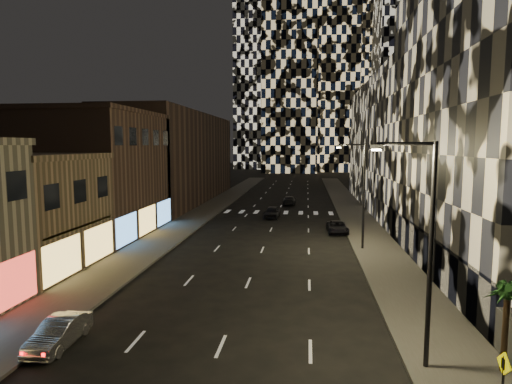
% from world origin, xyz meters
% --- Properties ---
extents(sidewalk_left, '(4.00, 120.00, 0.15)m').
position_xyz_m(sidewalk_left, '(-10.00, 50.00, 0.07)').
color(sidewalk_left, '#47443F').
rests_on(sidewalk_left, ground).
extents(sidewalk_right, '(4.00, 120.00, 0.15)m').
position_xyz_m(sidewalk_right, '(10.00, 50.00, 0.07)').
color(sidewalk_right, '#47443F').
rests_on(sidewalk_right, ground).
extents(curb_left, '(0.20, 120.00, 0.15)m').
position_xyz_m(curb_left, '(-7.90, 50.00, 0.07)').
color(curb_left, '#4C4C47').
rests_on(curb_left, ground).
extents(curb_right, '(0.20, 120.00, 0.15)m').
position_xyz_m(curb_right, '(7.90, 50.00, 0.07)').
color(curb_right, '#4C4C47').
rests_on(curb_right, ground).
extents(retail_tan, '(10.00, 10.00, 8.00)m').
position_xyz_m(retail_tan, '(-17.00, 21.00, 4.00)').
color(retail_tan, '#897152').
rests_on(retail_tan, ground).
extents(retail_brown, '(10.00, 15.00, 12.00)m').
position_xyz_m(retail_brown, '(-17.00, 33.50, 6.00)').
color(retail_brown, '#4F382D').
rests_on(retail_brown, ground).
extents(retail_filler_left, '(10.00, 40.00, 14.00)m').
position_xyz_m(retail_filler_left, '(-17.00, 60.00, 7.00)').
color(retail_filler_left, '#4F382D').
rests_on(retail_filler_left, ground).
extents(midrise_base, '(0.60, 25.00, 3.00)m').
position_xyz_m(midrise_base, '(12.30, 24.50, 1.50)').
color(midrise_base, '#383838').
rests_on(midrise_base, ground).
extents(midrise_filler_right, '(16.00, 40.00, 18.00)m').
position_xyz_m(midrise_filler_right, '(20.00, 57.00, 9.00)').
color(midrise_filler_right, '#232326').
rests_on(midrise_filler_right, ground).
extents(tower_right_mid, '(20.00, 20.00, 100.00)m').
position_xyz_m(tower_right_mid, '(35.00, 135.00, 50.00)').
color(tower_right_mid, black).
rests_on(tower_right_mid, ground).
extents(tower_left_back, '(24.00, 24.00, 120.00)m').
position_xyz_m(tower_left_back, '(-12.00, 165.00, 60.00)').
color(tower_left_back, black).
rests_on(tower_left_back, ground).
extents(tower_center_low, '(18.00, 18.00, 95.00)m').
position_xyz_m(tower_center_low, '(-2.00, 140.00, 47.50)').
color(tower_center_low, black).
rests_on(tower_center_low, ground).
extents(streetlight_near, '(2.55, 0.25, 9.00)m').
position_xyz_m(streetlight_near, '(8.35, 10.00, 5.35)').
color(streetlight_near, black).
rests_on(streetlight_near, sidewalk_right).
extents(streetlight_far, '(2.55, 0.25, 9.00)m').
position_xyz_m(streetlight_far, '(8.35, 30.00, 5.35)').
color(streetlight_far, black).
rests_on(streetlight_far, sidewalk_right).
extents(car_silver_parked, '(1.39, 3.84, 1.26)m').
position_xyz_m(car_silver_parked, '(-7.20, 10.13, 0.63)').
color(car_silver_parked, '#98989D').
rests_on(car_silver_parked, ground).
extents(car_dark_midlane, '(1.92, 4.33, 1.45)m').
position_xyz_m(car_dark_midlane, '(-0.50, 45.46, 0.72)').
color(car_dark_midlane, black).
rests_on(car_dark_midlane, ground).
extents(car_dark_oncoming, '(1.91, 4.63, 1.34)m').
position_xyz_m(car_dark_oncoming, '(1.15, 57.63, 0.67)').
color(car_dark_oncoming, black).
rests_on(car_dark_oncoming, ground).
extents(car_dark_rightlane, '(2.19, 4.47, 1.22)m').
position_xyz_m(car_dark_rightlane, '(6.96, 37.03, 0.61)').
color(car_dark_rightlane, black).
rests_on(car_dark_rightlane, ground).
extents(ped_sign, '(0.12, 0.78, 2.35)m').
position_xyz_m(ped_sign, '(10.03, 6.65, 1.72)').
color(ped_sign, black).
rests_on(ped_sign, sidewalk_right).
extents(palm_tree, '(1.83, 1.82, 3.59)m').
position_xyz_m(palm_tree, '(11.50, 9.96, 3.11)').
color(palm_tree, '#47331E').
rests_on(palm_tree, sidewalk_right).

